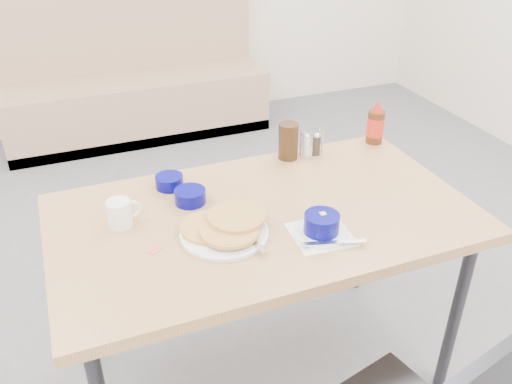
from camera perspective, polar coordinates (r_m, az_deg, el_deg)
name	(u,v)px	position (r m, az deg, el deg)	size (l,w,h in m)	color
booth_bench	(135,88)	(4.22, -12.61, 10.66)	(1.90, 0.56, 1.22)	tan
dining_table	(264,228)	(1.85, 0.82, -3.83)	(1.40, 0.80, 0.76)	#B17B51
pancake_plate	(225,229)	(1.70, -3.30, -3.89)	(0.28, 0.29, 0.05)	white
coffee_mug	(121,213)	(1.78, -14.07, -2.14)	(0.11, 0.08, 0.09)	white
grits_setting	(322,226)	(1.70, 6.92, -3.62)	(0.20, 0.20, 0.08)	white
creamer_bowl	(169,182)	(1.97, -9.11, 1.08)	(0.10, 0.10, 0.05)	#040464
butter_bowl	(190,196)	(1.87, -6.95, -0.46)	(0.11, 0.11, 0.05)	#040464
amber_tumbler	(288,141)	(2.13, 3.42, 5.37)	(0.08, 0.08, 0.15)	#301E0F
condiment_caddy	(311,146)	(2.18, 5.85, 4.86)	(0.10, 0.07, 0.11)	silver
syrup_bottle	(376,124)	(2.32, 12.48, 6.95)	(0.07, 0.07, 0.19)	#47230F
sugar_wrapper	(155,249)	(1.67, -10.56, -5.97)	(0.04, 0.03, 0.00)	#EB4E58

